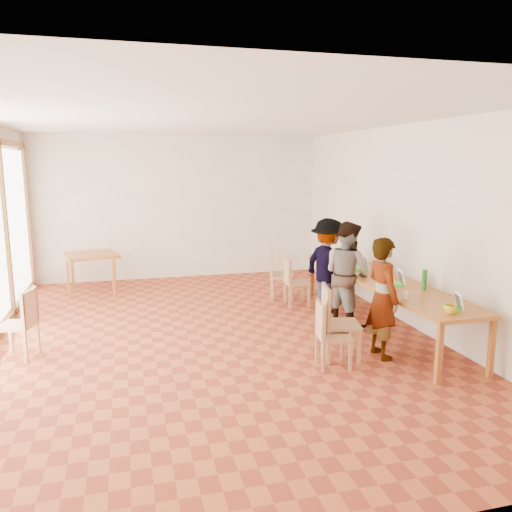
# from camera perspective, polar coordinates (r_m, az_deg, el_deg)

# --- Properties ---
(ground) EXTENTS (8.00, 8.00, 0.00)m
(ground) POSITION_cam_1_polar(r_m,az_deg,el_deg) (7.14, -4.95, -9.30)
(ground) COLOR #A94D28
(ground) RESTS_ON ground
(wall_back) EXTENTS (6.00, 0.10, 3.00)m
(wall_back) POSITION_cam_1_polar(r_m,az_deg,el_deg) (10.73, -8.75, 5.50)
(wall_back) COLOR white
(wall_back) RESTS_ON ground
(wall_front) EXTENTS (6.00, 0.10, 3.00)m
(wall_front) POSITION_cam_1_polar(r_m,az_deg,el_deg) (3.00, 7.84, -7.43)
(wall_front) COLOR white
(wall_front) RESTS_ON ground
(wall_right) EXTENTS (0.10, 8.00, 3.00)m
(wall_right) POSITION_cam_1_polar(r_m,az_deg,el_deg) (7.85, 17.00, 3.35)
(wall_right) COLOR white
(wall_right) RESTS_ON ground
(ceiling) EXTENTS (6.00, 8.00, 0.04)m
(ceiling) POSITION_cam_1_polar(r_m,az_deg,el_deg) (6.75, -5.38, 15.59)
(ceiling) COLOR white
(ceiling) RESTS_ON wall_back
(communal_table) EXTENTS (0.80, 4.00, 0.75)m
(communal_table) POSITION_cam_1_polar(r_m,az_deg,el_deg) (7.59, 14.15, -2.86)
(communal_table) COLOR #A46224
(communal_table) RESTS_ON ground
(side_table) EXTENTS (0.90, 0.90, 0.75)m
(side_table) POSITION_cam_1_polar(r_m,az_deg,el_deg) (9.89, -18.29, -0.20)
(side_table) COLOR #A46224
(side_table) RESTS_ON ground
(chair_near) EXTENTS (0.52, 0.52, 0.50)m
(chair_near) POSITION_cam_1_polar(r_m,az_deg,el_deg) (6.29, 8.84, -6.66)
(chair_near) COLOR tan
(chair_near) RESTS_ON ground
(chair_mid) EXTENTS (0.43, 0.43, 0.43)m
(chair_mid) POSITION_cam_1_polar(r_m,az_deg,el_deg) (6.05, 8.11, -8.12)
(chair_mid) COLOR tan
(chair_mid) RESTS_ON ground
(chair_far) EXTENTS (0.41, 0.41, 0.44)m
(chair_far) POSITION_cam_1_polar(r_m,az_deg,el_deg) (8.58, 4.14, -2.34)
(chair_far) COLOR tan
(chair_far) RESTS_ON ground
(chair_empty) EXTENTS (0.51, 0.51, 0.48)m
(chair_empty) POSITION_cam_1_polar(r_m,az_deg,el_deg) (8.95, 2.35, -1.51)
(chair_empty) COLOR tan
(chair_empty) RESTS_ON ground
(chair_spare) EXTENTS (0.50, 0.50, 0.47)m
(chair_spare) POSITION_cam_1_polar(r_m,az_deg,el_deg) (6.91, -25.08, -6.27)
(chair_spare) COLOR tan
(chair_spare) RESTS_ON ground
(person_near) EXTENTS (0.39, 0.57, 1.53)m
(person_near) POSITION_cam_1_polar(r_m,az_deg,el_deg) (6.45, 14.28, -4.66)
(person_near) COLOR gray
(person_near) RESTS_ON ground
(person_mid) EXTENTS (0.83, 0.93, 1.58)m
(person_mid) POSITION_cam_1_polar(r_m,az_deg,el_deg) (7.60, 10.35, -2.01)
(person_mid) COLOR gray
(person_mid) RESTS_ON ground
(person_far) EXTENTS (0.86, 1.13, 1.55)m
(person_far) POSITION_cam_1_polar(r_m,az_deg,el_deg) (8.24, 8.22, -1.10)
(person_far) COLOR gray
(person_far) RESTS_ON ground
(laptop_near) EXTENTS (0.27, 0.28, 0.20)m
(laptop_near) POSITION_cam_1_polar(r_m,az_deg,el_deg) (6.27, 21.80, -5.17)
(laptop_near) COLOR #4ED132
(laptop_near) RESTS_ON communal_table
(laptop_mid) EXTENTS (0.28, 0.30, 0.21)m
(laptop_mid) POSITION_cam_1_polar(r_m,az_deg,el_deg) (7.24, 15.91, -2.73)
(laptop_mid) COLOR #4ED132
(laptop_mid) RESTS_ON communal_table
(laptop_far) EXTENTS (0.30, 0.32, 0.23)m
(laptop_far) POSITION_cam_1_polar(r_m,az_deg,el_deg) (8.16, 12.17, -1.06)
(laptop_far) COLOR #4ED132
(laptop_far) RESTS_ON communal_table
(yellow_mug) EXTENTS (0.15, 0.15, 0.10)m
(yellow_mug) POSITION_cam_1_polar(r_m,az_deg,el_deg) (6.04, 21.30, -5.74)
(yellow_mug) COLOR gold
(yellow_mug) RESTS_ON communal_table
(green_bottle) EXTENTS (0.07, 0.07, 0.28)m
(green_bottle) POSITION_cam_1_polar(r_m,az_deg,el_deg) (7.02, 18.69, -2.61)
(green_bottle) COLOR #207522
(green_bottle) RESTS_ON communal_table
(clear_glass) EXTENTS (0.07, 0.07, 0.09)m
(clear_glass) POSITION_cam_1_polar(r_m,az_deg,el_deg) (6.52, 16.71, -4.34)
(clear_glass) COLOR silver
(clear_glass) RESTS_ON communal_table
(condiment_cup) EXTENTS (0.08, 0.08, 0.06)m
(condiment_cup) POSITION_cam_1_polar(r_m,az_deg,el_deg) (7.80, 14.44, -1.93)
(condiment_cup) COLOR white
(condiment_cup) RESTS_ON communal_table
(pink_phone) EXTENTS (0.05, 0.10, 0.01)m
(pink_phone) POSITION_cam_1_polar(r_m,az_deg,el_deg) (8.45, 10.45, -0.98)
(pink_phone) COLOR #D23881
(pink_phone) RESTS_ON communal_table
(black_pouch) EXTENTS (0.16, 0.26, 0.09)m
(black_pouch) POSITION_cam_1_polar(r_m,az_deg,el_deg) (8.62, 8.90, -0.45)
(black_pouch) COLOR black
(black_pouch) RESTS_ON communal_table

